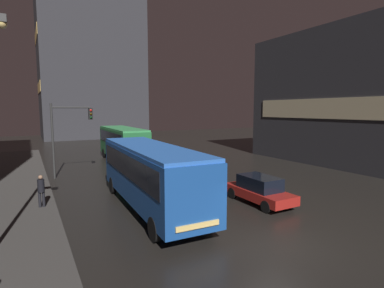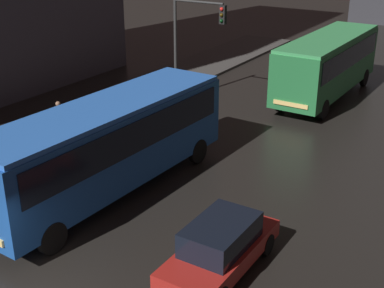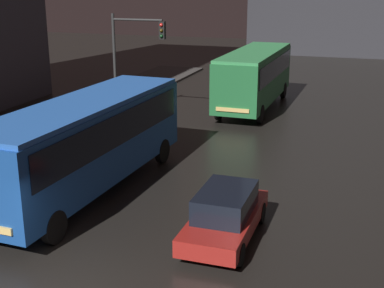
% 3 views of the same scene
% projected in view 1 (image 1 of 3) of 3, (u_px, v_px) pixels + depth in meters
% --- Properties ---
extents(ground_plane, '(120.00, 120.00, 0.00)m').
position_uv_depth(ground_plane, '(277.00, 245.00, 11.49)').
color(ground_plane, black).
extents(sidewalk_left, '(4.00, 48.00, 0.15)m').
position_uv_depth(sidewalk_left, '(14.00, 207.00, 15.84)').
color(sidewalk_left, '#3D3A38').
rests_on(sidewalk_left, ground).
extents(building_right_block, '(10.07, 21.49, 12.63)m').
position_uv_depth(building_right_block, '(372.00, 97.00, 27.73)').
color(building_right_block, '#2D2D33').
rests_on(building_right_block, ground).
extents(building_far_backdrop, '(18.07, 12.00, 27.37)m').
position_uv_depth(building_far_backdrop, '(91.00, 64.00, 56.12)').
color(building_far_backdrop, '#2D2D33').
rests_on(building_far_backdrop, ground).
extents(bus_near, '(3.00, 10.64, 3.33)m').
position_uv_depth(bus_near, '(151.00, 170.00, 15.53)').
color(bus_near, '#194793').
rests_on(bus_near, ground).
extents(bus_far, '(2.72, 9.77, 3.39)m').
position_uv_depth(bus_far, '(123.00, 141.00, 29.82)').
color(bus_far, '#236B38').
rests_on(bus_far, ground).
extents(car_taxi, '(1.76, 4.24, 1.52)m').
position_uv_depth(car_taxi, '(259.00, 190.00, 16.61)').
color(car_taxi, maroon).
rests_on(car_taxi, ground).
extents(pedestrian_mid, '(0.37, 0.37, 1.69)m').
position_uv_depth(pedestrian_mid, '(41.00, 189.00, 15.45)').
color(pedestrian_mid, black).
rests_on(pedestrian_mid, sidewalk_left).
extents(traffic_light_main, '(3.02, 0.35, 5.65)m').
position_uv_depth(traffic_light_main, '(68.00, 128.00, 22.72)').
color(traffic_light_main, '#2D2D2D').
rests_on(traffic_light_main, ground).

